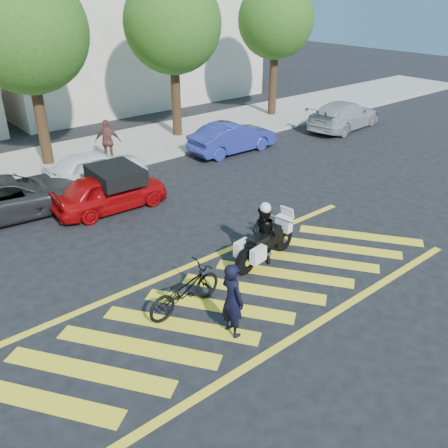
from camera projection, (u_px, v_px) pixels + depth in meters
ground at (238, 297)px, 11.54m from camera, size 90.00×90.00×0.00m
sidewalk at (49, 164)px, 19.75m from camera, size 60.00×5.00×0.15m
crosswalk at (237, 297)px, 11.51m from camera, size 12.33×4.00×0.01m
building_right at (123, 8)px, 28.58m from camera, size 16.00×8.00×11.00m
tree_center at (29, 35)px, 17.59m from camera, size 4.60×4.60×7.56m
tree_right at (174, 27)px, 21.30m from camera, size 4.40×4.40×7.41m
tree_far_right at (276, 23)px, 25.03m from camera, size 4.00×4.00×7.10m
officer_bike at (232, 300)px, 9.96m from camera, size 0.44×0.65×1.75m
bicycle at (185, 290)px, 10.88m from camera, size 2.07×0.85×1.06m
police_motorcycle at (264, 243)px, 12.75m from camera, size 2.36×0.86×1.04m
officer_moto at (264, 235)px, 12.63m from camera, size 0.73×0.87×1.63m
red_convertible at (110, 191)px, 15.73m from camera, size 3.88×1.69×1.30m
parked_mid_left at (11, 197)px, 15.29m from camera, size 4.94×2.64×1.32m
parked_mid_right at (96, 168)px, 17.71m from camera, size 3.93×1.77×1.31m
parked_right at (233, 138)px, 21.12m from camera, size 4.13×1.54×1.35m
parked_far_right at (344, 115)px, 24.57m from camera, size 5.09×2.61×1.41m
pedestrian_right at (108, 141)px, 19.38m from camera, size 1.09×0.99×1.78m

